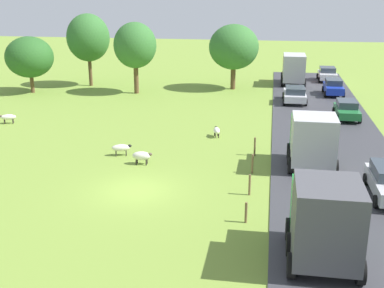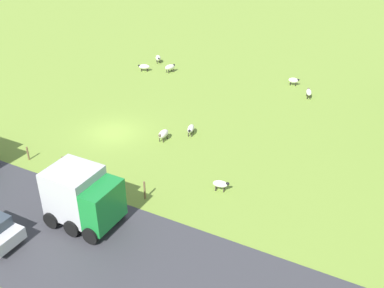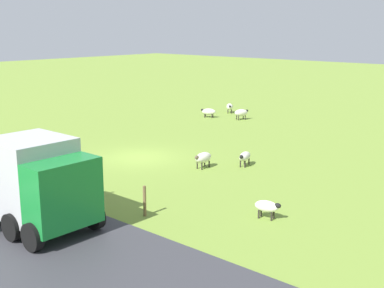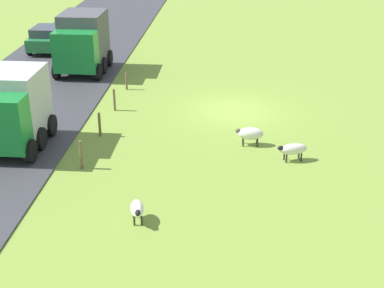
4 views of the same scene
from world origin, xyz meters
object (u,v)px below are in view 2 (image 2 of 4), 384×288
at_px(sheep_5, 170,67).
at_px(truck_0, 83,196).
at_px(sheep_3, 158,58).
at_px(sheep_0, 191,129).
at_px(sheep_1, 163,134).
at_px(sheep_4, 221,184).
at_px(sheep_6, 294,80).
at_px(sheep_7, 144,67).
at_px(sheep_2, 309,92).

relative_size(sheep_5, truck_0, 0.32).
xyz_separation_m(sheep_3, sheep_5, (1.96, 2.63, 0.02)).
height_order(sheep_0, sheep_1, sheep_1).
relative_size(sheep_3, sheep_5, 0.98).
xyz_separation_m(sheep_4, truck_0, (6.32, -5.38, 1.30)).
relative_size(sheep_0, sheep_3, 1.09).
bearing_deg(sheep_0, sheep_3, -139.84).
height_order(sheep_0, sheep_6, sheep_6).
height_order(sheep_1, sheep_7, sheep_1).
bearing_deg(truck_0, sheep_4, 139.62).
bearing_deg(truck_0, sheep_0, 178.59).
bearing_deg(sheep_6, sheep_2, 42.75).
height_order(sheep_4, truck_0, truck_0).
xyz_separation_m(sheep_1, sheep_7, (-11.73, -9.40, -0.07)).
relative_size(sheep_2, sheep_7, 1.04).
relative_size(sheep_1, sheep_3, 1.03).
distance_m(sheep_0, truck_0, 11.98).
relative_size(sheep_0, sheep_6, 1.24).
relative_size(sheep_1, sheep_6, 1.18).
bearing_deg(sheep_0, truck_0, -1.41).
distance_m(sheep_0, sheep_6, 14.01).
xyz_separation_m(sheep_1, sheep_6, (-15.17, 5.34, -0.04)).
height_order(sheep_0, sheep_7, sheep_0).
bearing_deg(sheep_7, sheep_1, 38.72).
bearing_deg(sheep_5, sheep_1, 28.47).
bearing_deg(sheep_3, sheep_0, 40.16).
xyz_separation_m(sheep_7, truck_0, (21.91, 10.50, 1.31)).
xyz_separation_m(sheep_6, truck_0, (25.35, -4.25, 1.29)).
height_order(sheep_0, sheep_5, sheep_5).
bearing_deg(sheep_2, sheep_0, -28.30).
bearing_deg(sheep_0, sheep_7, -132.82).
height_order(sheep_5, truck_0, truck_0).
bearing_deg(truck_0, sheep_6, 170.49).
bearing_deg(sheep_6, sheep_1, -19.39).
bearing_deg(sheep_1, sheep_6, 160.61).
bearing_deg(truck_0, sheep_1, -173.87).
xyz_separation_m(sheep_0, sheep_5, (-10.96, -8.27, 0.03)).
bearing_deg(sheep_7, sheep_6, 103.13).
bearing_deg(sheep_4, sheep_7, -134.47).
height_order(sheep_7, truck_0, truck_0).
distance_m(sheep_1, sheep_7, 15.04).
xyz_separation_m(sheep_3, sheep_7, (2.92, 0.11, -0.05)).
bearing_deg(sheep_7, sheep_5, 110.82).
distance_m(sheep_0, sheep_3, 16.90).
height_order(sheep_0, truck_0, truck_0).
relative_size(sheep_0, truck_0, 0.34).
distance_m(sheep_4, sheep_5, 21.26).
height_order(sheep_4, sheep_5, sheep_5).
bearing_deg(sheep_0, sheep_6, 163.61).
bearing_deg(sheep_1, sheep_3, -147.00).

